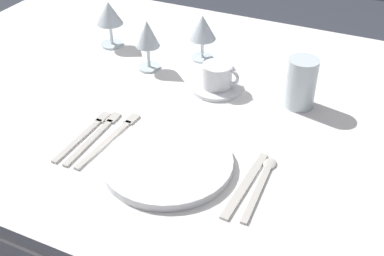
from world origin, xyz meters
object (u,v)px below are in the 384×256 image
at_px(fork_outer, 111,137).
at_px(dinner_knife, 244,186).
at_px(fork_inner, 96,135).
at_px(drink_tumbler, 301,86).
at_px(wine_glass_right, 202,29).
at_px(dinner_plate, 168,162).
at_px(fork_salad, 85,134).
at_px(spoon_soup, 262,180).
at_px(coffee_cup_left, 218,75).
at_px(wine_glass_centre, 109,15).
at_px(wine_glass_left, 147,36).

bearing_deg(fork_outer, dinner_knife, -4.45).
distance_m(fork_inner, drink_tumbler, 0.50).
relative_size(fork_inner, wine_glass_right, 1.64).
relative_size(dinner_plate, fork_salad, 1.33).
relative_size(fork_outer, spoon_soup, 1.12).
relative_size(coffee_cup_left, wine_glass_centre, 0.73).
bearing_deg(wine_glass_right, dinner_knife, -57.28).
bearing_deg(wine_glass_centre, wine_glass_left, -25.00).
height_order(fork_salad, coffee_cup_left, coffee_cup_left).
bearing_deg(spoon_soup, dinner_knife, -131.49).
bearing_deg(dinner_knife, drink_tumbler, 87.07).
bearing_deg(spoon_soup, dinner_plate, -169.15).
relative_size(spoon_soup, drink_tumbler, 1.62).
bearing_deg(coffee_cup_left, fork_inner, -118.63).
bearing_deg(fork_inner, fork_outer, 13.00).
height_order(wine_glass_right, drink_tumbler, wine_glass_right).
height_order(fork_outer, dinner_knife, same).
bearing_deg(dinner_plate, drink_tumbler, 61.90).
xyz_separation_m(dinner_plate, wine_glass_centre, (-0.42, 0.44, 0.09)).
distance_m(fork_outer, spoon_soup, 0.35).
xyz_separation_m(dinner_plate, wine_glass_right, (-0.13, 0.47, 0.08)).
bearing_deg(fork_inner, spoon_soup, 2.00).
xyz_separation_m(fork_inner, spoon_soup, (0.39, 0.01, -0.00)).
xyz_separation_m(fork_salad, wine_glass_centre, (-0.20, 0.42, 0.09)).
bearing_deg(wine_glass_right, drink_tumbler, -21.90).
relative_size(fork_inner, dinner_knife, 1.00).
bearing_deg(wine_glass_left, fork_outer, -75.54).
xyz_separation_m(fork_inner, coffee_cup_left, (0.17, 0.31, 0.04)).
xyz_separation_m(fork_salad, coffee_cup_left, (0.19, 0.31, 0.04)).
bearing_deg(coffee_cup_left, dinner_knife, -59.24).
relative_size(spoon_soup, wine_glass_left, 1.44).
xyz_separation_m(fork_outer, wine_glass_centre, (-0.26, 0.41, 0.09)).
height_order(fork_salad, wine_glass_left, wine_glass_left).
relative_size(coffee_cup_left, wine_glass_left, 0.71).
height_order(wine_glass_centre, drink_tumbler, wine_glass_centre).
relative_size(fork_inner, wine_glass_left, 1.52).
distance_m(fork_salad, coffee_cup_left, 0.37).
relative_size(fork_outer, wine_glass_centre, 1.67).
height_order(fork_outer, wine_glass_centre, wine_glass_centre).
bearing_deg(fork_salad, coffee_cup_left, 58.19).
bearing_deg(drink_tumbler, dinner_plate, -118.10).
xyz_separation_m(fork_outer, fork_salad, (-0.06, -0.01, -0.00)).
relative_size(dinner_knife, spoon_soup, 1.05).
bearing_deg(wine_glass_left, wine_glass_centre, 155.00).
distance_m(dinner_plate, dinner_knife, 0.17).
xyz_separation_m(spoon_soup, drink_tumbler, (-0.01, 0.31, 0.05)).
height_order(fork_outer, fork_salad, same).
height_order(spoon_soup, coffee_cup_left, coffee_cup_left).
xyz_separation_m(dinner_plate, fork_outer, (-0.16, 0.03, -0.01)).
relative_size(fork_salad, drink_tumbler, 1.64).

